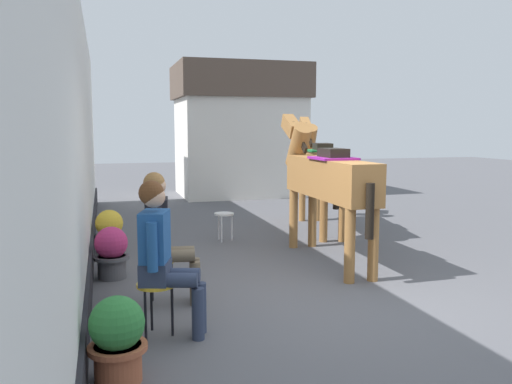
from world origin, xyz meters
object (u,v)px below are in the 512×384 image
Objects in this scene: flower_planter_inner_far at (111,252)px; spare_stool_white at (224,217)px; saddled_horse_near at (326,177)px; flower_planter_nearest at (117,338)px; saddled_horse_far at (319,165)px; seated_visitor_far at (164,231)px; seated_visitor_near at (162,250)px; flower_planter_farthest at (109,230)px.

flower_planter_inner_far reaches higher than spare_stool_white.
saddled_horse_near reaches higher than flower_planter_nearest.
flower_planter_nearest is 1.39× the size of spare_stool_white.
saddled_horse_far is (0.81, 2.14, 0.00)m from saddled_horse_near.
seated_visitor_far is 1.76m from flower_planter_nearest.
seated_visitor_near reaches higher than spare_stool_white.
saddled_horse_far is 4.64× the size of flower_planter_farthest.
flower_planter_inner_far is 1.39m from flower_planter_farthest.
seated_visitor_near reaches higher than flower_planter_nearest.
flower_planter_nearest is 2.78m from flower_planter_inner_far.
seated_visitor_near is 0.47× the size of saddled_horse_far.
saddled_horse_far is 4.64× the size of flower_planter_inner_far.
saddled_horse_near is 6.51× the size of spare_stool_white.
spare_stool_white is (-1.07, 1.62, -0.76)m from saddled_horse_near.
saddled_horse_far reaches higher than spare_stool_white.
flower_planter_nearest is at bearing -118.20° from seated_visitor_near.
flower_planter_inner_far and flower_planter_farthest have the same top height.
saddled_horse_near is 4.68× the size of flower_planter_nearest.
seated_visitor_far reaches higher than flower_planter_farthest.
seated_visitor_far is 2.17× the size of flower_planter_inner_far.
seated_visitor_far is at bearing -152.01° from saddled_horse_near.
saddled_horse_far reaches higher than flower_planter_inner_far.
flower_planter_farthest is (-0.52, 2.54, -0.44)m from seated_visitor_far.
saddled_horse_far reaches higher than flower_planter_farthest.
flower_planter_nearest is (-0.42, -0.78, -0.44)m from seated_visitor_near.
spare_stool_white is at bearing -164.41° from saddled_horse_far.
saddled_horse_near is 1.01× the size of saddled_horse_far.
seated_visitor_near is at bearing -96.99° from seated_visitor_far.
flower_planter_farthest is at bearing 89.98° from flower_planter_nearest.
flower_planter_nearest is 1.00× the size of flower_planter_farthest.
seated_visitor_far is at bearing 72.27° from flower_planter_nearest.
saddled_horse_near reaches higher than seated_visitor_near.
flower_planter_inner_far is (-2.87, -0.10, -0.82)m from saddled_horse_near.
saddled_horse_far is at bearing 46.98° from seated_visitor_far.
flower_planter_inner_far is 1.00× the size of flower_planter_farthest.
spare_stool_white is (1.80, 0.33, 0.07)m from flower_planter_farthest.
saddled_horse_far is 3.87m from flower_planter_farthest.
seated_visitor_near reaches higher than flower_planter_farthest.
saddled_horse_near reaches higher than flower_planter_inner_far.
spare_stool_white is (1.80, 1.72, 0.07)m from flower_planter_inner_far.
saddled_horse_far is 4.64× the size of flower_planter_nearest.
seated_visitor_near is 5.37m from saddled_horse_far.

